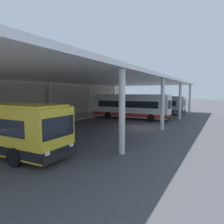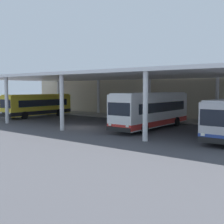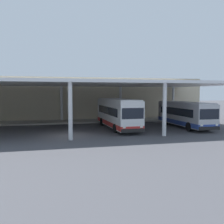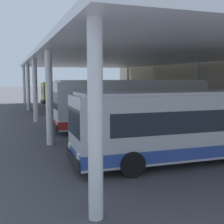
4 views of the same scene
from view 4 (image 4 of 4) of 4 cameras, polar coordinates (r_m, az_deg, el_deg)
The scene contains 7 objects.
ground_plane at distance 26.50m, azimuth -9.00°, elevation -1.55°, with size 200.00×200.00×0.00m, color #47474C.
platform_kerb at distance 30.79m, azimuth 13.06°, elevation -0.32°, with size 42.00×4.50×0.18m, color #A39E93.
station_building_facade at distance 32.42m, azimuth 18.11°, elevation 5.69°, with size 48.00×1.60×6.75m, color #C1B293.
canopy_shelter at distance 27.77m, azimuth 2.20°, elevation 9.85°, with size 40.00×17.00×5.55m.
bus_nearest_bay at distance 39.79m, azimuth -5.76°, elevation 3.64°, with size 2.94×10.60×3.17m.
bus_second_bay at distance 21.52m, azimuth 3.90°, elevation 1.55°, with size 2.85×11.37×3.57m.
bus_middle_bay at distance 13.68m, azimuth 14.61°, elevation -2.43°, with size 2.84×10.57×3.17m.
Camera 4 is at (25.83, -4.59, 3.78)m, focal length 47.58 mm.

